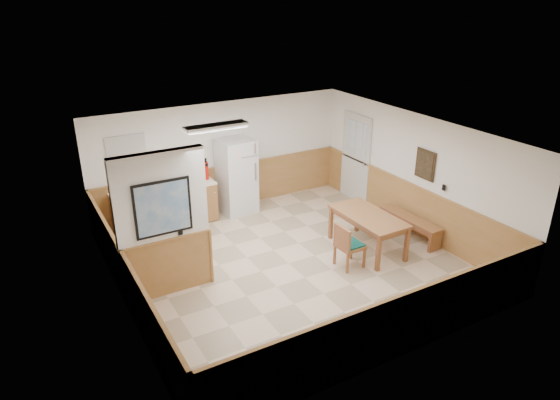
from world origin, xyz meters
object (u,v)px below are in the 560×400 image
dining_bench (410,222)px  dining_chair (346,243)px  soap_bottle (124,190)px  fire_extinguisher (206,170)px  dining_table (368,219)px  refrigerator (237,176)px

dining_bench → dining_chair: (-1.88, -0.34, 0.15)m
dining_chair → soap_bottle: size_ratio=4.24×
fire_extinguisher → dining_bench: bearing=-33.8°
dining_chair → soap_bottle: bearing=132.5°
dining_bench → dining_chair: 1.91m
dining_bench → soap_bottle: (-5.02, 2.97, 0.66)m
dining_table → dining_bench: 1.15m
dining_table → dining_bench: dining_table is taller
dining_table → fire_extinguisher: fire_extinguisher is taller
dining_table → dining_bench: size_ratio=1.06×
dining_table → dining_chair: dining_chair is taller
refrigerator → dining_chair: (0.67, -3.27, -0.36)m
dining_bench → soap_bottle: size_ratio=7.61×
dining_table → dining_chair: (-0.77, -0.35, -0.16)m
dining_bench → soap_bottle: bearing=147.8°
dining_chair → fire_extinguisher: (-1.37, 3.34, 0.62)m
refrigerator → fire_extinguisher: 0.75m
dining_bench → fire_extinguisher: fire_extinguisher is taller
fire_extinguisher → dining_table: bearing=-45.5°
soap_bottle → refrigerator: bearing=-1.0°
fire_extinguisher → soap_bottle: bearing=-170.2°
dining_chair → dining_table: bearing=23.4°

